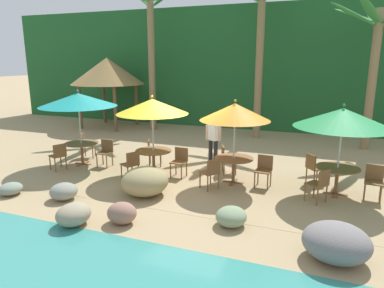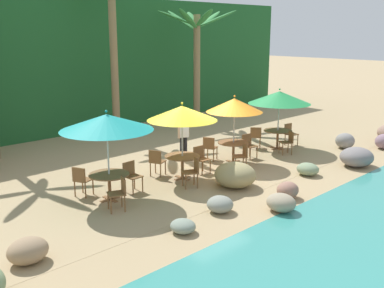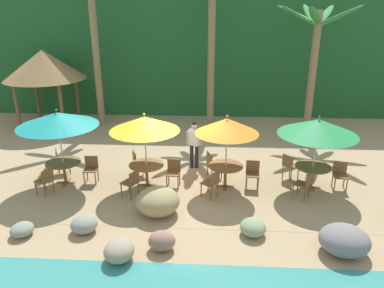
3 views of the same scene
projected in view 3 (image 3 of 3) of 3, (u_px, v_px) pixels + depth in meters
ground_plane at (183, 183)px, 12.15m from camera, size 120.00×120.00×0.00m
terrace_deck at (183, 183)px, 12.15m from camera, size 18.00×5.20×0.01m
foliage_backdrop at (196, 54)px, 19.51m from camera, size 28.00×2.40×6.00m
rock_seawall at (230, 222)px, 9.44m from camera, size 17.78×3.13×0.75m
umbrella_teal at (57, 119)px, 11.43m from camera, size 2.48×2.48×2.49m
dining_table_teal at (64, 166)px, 11.97m from camera, size 1.10×1.10×0.74m
chair_teal_seaward at (91, 167)px, 12.09m from camera, size 0.44×0.45×0.87m
chair_teal_inland at (60, 159)px, 12.73m from camera, size 0.56×0.55×0.87m
chair_teal_left at (46, 180)px, 11.26m from camera, size 0.56×0.55×0.87m
umbrella_yellow at (144, 124)px, 11.29m from camera, size 2.15×2.15×2.42m
dining_table_yellow at (147, 168)px, 11.81m from camera, size 1.10×1.10×0.74m
chair_yellow_seaward at (174, 171)px, 11.84m from camera, size 0.44×0.45×0.87m
chair_yellow_inland at (138, 161)px, 12.56m from camera, size 0.56×0.56×0.87m
chair_yellow_left at (132, 182)px, 11.12m from camera, size 0.57×0.57×0.87m
umbrella_orange at (227, 126)px, 11.23m from camera, size 1.95×1.95×2.38m
dining_table_orange at (226, 169)px, 11.73m from camera, size 1.10×1.10×0.74m
chair_orange_seaward at (253, 172)px, 11.75m from camera, size 0.45×0.46×0.87m
chair_orange_inland at (212, 162)px, 12.49m from camera, size 0.56×0.55×0.87m
chair_orange_left at (212, 182)px, 11.09m from camera, size 0.59×0.59×0.87m
umbrella_green at (318, 127)px, 11.17m from camera, size 2.39×2.39×2.37m
dining_table_green at (313, 170)px, 11.66m from camera, size 1.10×1.10×0.74m
chair_green_seaward at (340, 173)px, 11.66m from camera, size 0.46×0.47×0.87m
chair_green_inland at (289, 165)px, 12.30m from camera, size 0.60×0.59×0.87m
chair_green_left at (305, 183)px, 11.01m from camera, size 0.59×0.59×0.87m
palm_tree_nearest at (94, 29)px, 16.57m from camera, size 3.44×3.58×6.85m
palm_tree_second at (212, 26)px, 16.18m from camera, size 3.15×3.36×6.68m
palm_tree_third at (315, 44)px, 15.74m from camera, size 3.64×3.61×5.50m
palapa_hut at (44, 65)px, 17.12m from camera, size 3.72×3.72×3.53m
waiter_in_white at (194, 142)px, 12.98m from camera, size 0.52×0.33×1.70m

